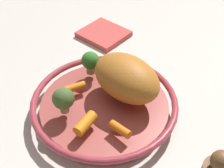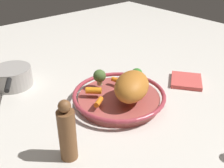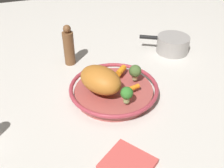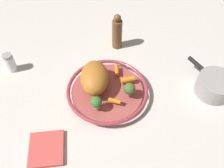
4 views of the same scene
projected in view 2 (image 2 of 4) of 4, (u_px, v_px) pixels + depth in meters
name	position (u px, v px, depth m)	size (l,w,h in m)	color
ground_plane	(119.00, 103.00, 0.85)	(2.17, 2.17, 0.00)	beige
serving_bowl	(119.00, 98.00, 0.84)	(0.30, 0.30, 0.04)	#A84C47
roast_chicken_piece	(132.00, 86.00, 0.79)	(0.15, 0.10, 0.08)	#B76B26
baby_carrot_near_rim	(117.00, 81.00, 0.89)	(0.02, 0.02, 0.04)	orange
baby_carrot_right	(99.00, 102.00, 0.77)	(0.02, 0.02, 0.04)	orange
baby_carrot_left	(94.00, 91.00, 0.83)	(0.02, 0.02, 0.05)	orange
broccoli_floret_small	(137.00, 75.00, 0.88)	(0.04, 0.04, 0.05)	#97AA66
broccoli_floret_mid	(100.00, 76.00, 0.87)	(0.04, 0.04, 0.05)	tan
pepper_mill	(67.00, 133.00, 0.61)	(0.04, 0.04, 0.16)	brown
saucepan	(13.00, 77.00, 0.94)	(0.14, 0.20, 0.07)	#9E9993
dish_towel	(186.00, 81.00, 0.97)	(0.12, 0.11, 0.01)	#D14C47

